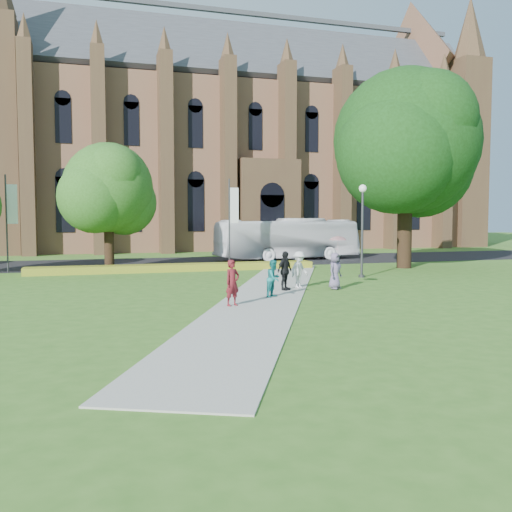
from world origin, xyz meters
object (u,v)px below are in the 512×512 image
object	(u,v)px
large_tree	(406,142)
pedestrian_0	(232,283)
streetlamp	(362,219)
tour_coach	(288,239)

from	to	relation	value
large_tree	pedestrian_0	world-z (taller)	large_tree
streetlamp	tour_coach	world-z (taller)	streetlamp
streetlamp	large_tree	size ratio (longest dim) A/B	0.40
large_tree	tour_coach	distance (m)	12.23
streetlamp	pedestrian_0	distance (m)	12.81
streetlamp	tour_coach	size ratio (longest dim) A/B	0.44
large_tree	pedestrian_0	distance (m)	21.05
streetlamp	tour_coach	distance (m)	13.53
streetlamp	large_tree	world-z (taller)	large_tree
streetlamp	pedestrian_0	size ratio (longest dim) A/B	2.96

